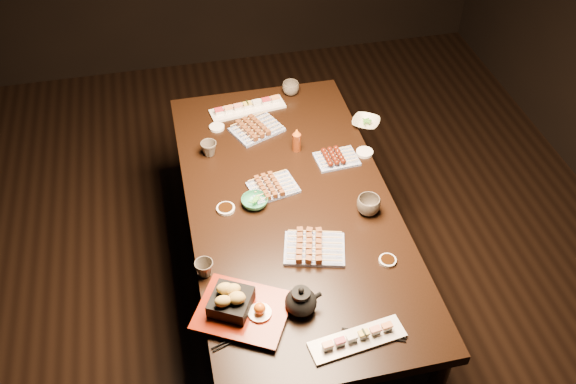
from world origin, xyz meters
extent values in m
plane|color=black|center=(0.00, 0.00, 0.00)|extent=(5.00, 5.00, 0.00)
cube|color=black|center=(-0.01, 0.05, 0.38)|extent=(1.31, 1.97, 0.75)
imported|color=#2B8655|center=(-0.17, 0.07, 0.77)|extent=(0.13, 0.13, 0.04)
imported|color=beige|center=(0.49, 0.51, 0.77)|extent=(0.19, 0.19, 0.03)
imported|color=#4F463C|center=(-0.43, -0.27, 0.78)|extent=(0.09, 0.09, 0.07)
imported|color=#4F463C|center=(0.31, -0.08, 0.79)|extent=(0.14, 0.14, 0.08)
imported|color=#4F463C|center=(-0.32, 0.46, 0.79)|extent=(0.08, 0.08, 0.07)
imported|color=#4F463C|center=(0.18, 0.87, 0.79)|extent=(0.12, 0.12, 0.07)
cylinder|color=#6A290E|center=(0.10, 0.40, 0.81)|extent=(0.06, 0.06, 0.13)
cylinder|color=white|center=(-0.30, 0.07, 0.76)|extent=(0.11, 0.11, 0.01)
cylinder|color=white|center=(0.41, 0.30, 0.76)|extent=(0.09, 0.09, 0.01)
cylinder|color=white|center=(0.30, -0.37, 0.76)|extent=(0.08, 0.08, 0.01)
cylinder|color=white|center=(-0.25, 0.65, 0.76)|extent=(0.10, 0.10, 0.01)
camera|label=1|loc=(-0.46, -1.93, 2.73)|focal=40.00mm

